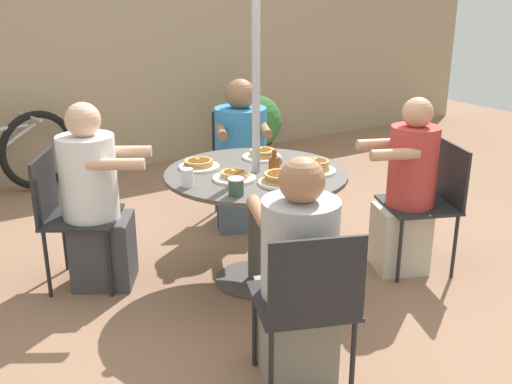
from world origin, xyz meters
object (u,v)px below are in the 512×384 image
object	(u,v)px
syrup_bottle	(274,165)
coffee_cup	(236,187)
diner_west	(95,204)
pancake_plate_b	(280,179)
drinking_glass_a	(187,178)
patio_chair_west	(68,210)
diner_north	(297,281)
patio_chair_north	(308,300)
pancake_plate_c	(199,165)
diner_east	(407,193)
diner_south	(241,161)
potted_shrub	(256,126)
patio_chair_south	(239,157)
pancake_plate_a	(315,167)
pancake_plate_e	(262,155)
patio_table	(256,195)
patio_chair_east	(431,197)
pancake_plate_d	(234,176)

from	to	relation	value
syrup_bottle	coffee_cup	xyz separation A→B (m)	(-0.39, -0.21, -0.01)
diner_west	pancake_plate_b	size ratio (longest dim) A/B	4.62
coffee_cup	drinking_glass_a	world-z (taller)	drinking_glass_a
patio_chair_west	diner_north	bearing A→B (deg)	53.83
patio_chair_north	pancake_plate_c	world-z (taller)	patio_chair_north
diner_east	pancake_plate_b	bearing A→B (deg)	105.60
patio_chair_west	diner_south	bearing A→B (deg)	132.58
diner_south	potted_shrub	distance (m)	1.66
patio_chair_south	pancake_plate_c	bearing A→B (deg)	71.79
patio_chair_south	diner_south	xyz separation A→B (m)	(-0.07, -0.15, 0.01)
patio_chair_north	diner_south	world-z (taller)	diner_south
patio_chair_south	pancake_plate_a	size ratio (longest dim) A/B	3.36
patio_chair_west	pancake_plate_e	size ratio (longest dim) A/B	3.36
diner_south	diner_west	bearing A→B (deg)	42.26
patio_chair_south	diner_west	xyz separation A→B (m)	(-1.34, -0.53, 0.04)
potted_shrub	syrup_bottle	bearing A→B (deg)	-119.85
diner_east	pancake_plate_b	distance (m)	0.95
patio_chair_south	pancake_plate_c	distance (m)	1.11
pancake_plate_c	patio_chair_north	bearing A→B (deg)	-96.74
diner_south	patio_chair_west	bearing A→B (deg)	37.30
diner_south	syrup_bottle	world-z (taller)	diner_south
patio_table	coffee_cup	size ratio (longest dim) A/B	11.46
diner_south	syrup_bottle	bearing A→B (deg)	95.73
patio_chair_north	drinking_glass_a	distance (m)	1.08
diner_north	patio_chair_south	xyz separation A→B (m)	(0.84, 1.95, -0.01)
patio_chair_north	diner_east	bearing A→B (deg)	48.95
patio_chair_east	drinking_glass_a	bearing A→B (deg)	97.34
pancake_plate_a	pancake_plate_e	bearing A→B (deg)	104.23
patio_table	pancake_plate_a	distance (m)	0.40
diner_south	pancake_plate_e	size ratio (longest dim) A/B	4.54
diner_south	patio_chair_west	xyz separation A→B (m)	(-1.41, -0.29, -0.01)
diner_north	diner_west	bearing A→B (deg)	130.07
drinking_glass_a	patio_chair_east	bearing A→B (deg)	-14.81
pancake_plate_a	syrup_bottle	xyz separation A→B (m)	(-0.23, 0.10, 0.03)
diner_west	pancake_plate_a	distance (m)	1.35
pancake_plate_e	drinking_glass_a	bearing A→B (deg)	-158.65
pancake_plate_b	patio_chair_west	bearing A→B (deg)	138.90
patio_chair_north	diner_south	xyz separation A→B (m)	(0.83, 1.95, 0.01)
diner_south	patio_chair_west	size ratio (longest dim) A/B	1.35
pancake_plate_e	drinking_glass_a	world-z (taller)	drinking_glass_a
patio_chair_south	patio_chair_west	xyz separation A→B (m)	(-1.48, -0.45, 0.00)
diner_east	potted_shrub	bearing A→B (deg)	11.46
diner_north	diner_west	size ratio (longest dim) A/B	0.95
pancake_plate_a	coffee_cup	world-z (taller)	coffee_cup
pancake_plate_a	pancake_plate_c	size ratio (longest dim) A/B	1.00
diner_east	patio_chair_east	bearing A→B (deg)	-90.00
diner_west	drinking_glass_a	world-z (taller)	diner_west
diner_north	pancake_plate_d	bearing A→B (deg)	100.11
pancake_plate_e	patio_table	bearing A→B (deg)	-129.63
diner_east	patio_chair_south	size ratio (longest dim) A/B	1.37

